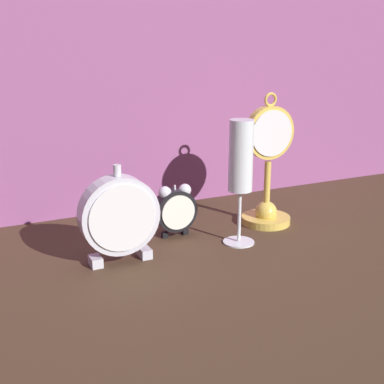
% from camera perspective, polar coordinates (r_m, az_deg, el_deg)
% --- Properties ---
extents(ground_plane, '(4.00, 4.00, 0.00)m').
position_cam_1_polar(ground_plane, '(1.02, 1.94, -6.59)').
color(ground_plane, '#422D1E').
extents(fabric_backdrop_drape, '(1.58, 0.01, 0.73)m').
position_cam_1_polar(fabric_backdrop_drape, '(1.24, -5.06, 14.78)').
color(fabric_backdrop_drape, '#8E4C7F').
rests_on(fabric_backdrop_drape, ground_plane).
extents(pocket_watch_on_stand, '(0.11, 0.11, 0.28)m').
position_cam_1_polar(pocket_watch_on_stand, '(1.16, 8.07, 1.58)').
color(pocket_watch_on_stand, gold).
rests_on(pocket_watch_on_stand, ground_plane).
extents(alarm_clock_twin_bell, '(0.09, 0.03, 0.11)m').
position_cam_1_polar(alarm_clock_twin_bell, '(1.08, -1.80, -1.75)').
color(alarm_clock_twin_bell, black).
rests_on(alarm_clock_twin_bell, ground_plane).
extents(mantel_clock_silver, '(0.14, 0.04, 0.18)m').
position_cam_1_polar(mantel_clock_silver, '(0.96, -7.77, -2.56)').
color(mantel_clock_silver, silver).
rests_on(mantel_clock_silver, ground_plane).
extents(champagne_flute, '(0.06, 0.06, 0.25)m').
position_cam_1_polar(champagne_flute, '(1.02, 5.22, 2.92)').
color(champagne_flute, silver).
rests_on(champagne_flute, ground_plane).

